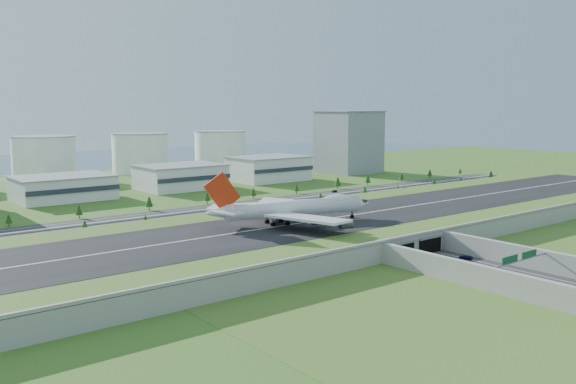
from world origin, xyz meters
TOP-DOWN VIEW (x-y plane):
  - ground at (0.00, 0.00)m, footprint 1200.00×1200.00m
  - airfield_deck at (0.00, -0.09)m, footprint 520.00×100.00m
  - underpass_road at (0.00, -99.42)m, footprint 38.80×120.40m
  - sign_gantry_near at (0.00, -95.04)m, footprint 38.70×0.70m
  - north_expressway at (0.00, 95.00)m, footprint 560.00×36.00m
  - tree_row at (6.41, 95.28)m, footprint 503.74×48.65m
  - hangar_mid_a at (-60.00, 190.00)m, footprint 58.00×42.00m
  - hangar_mid_b at (25.00, 190.00)m, footprint 58.00×42.00m
  - hangar_mid_c at (105.00, 190.00)m, footprint 58.00×42.00m
  - office_tower at (200.00, 195.00)m, footprint 46.00×46.00m
  - fuel_tank_b at (-35.00, 310.00)m, footprint 50.00×50.00m
  - fuel_tank_c at (50.00, 310.00)m, footprint 50.00×50.00m
  - fuel_tank_d at (135.00, 310.00)m, footprint 50.00×50.00m
  - bay_water at (0.00, 480.00)m, footprint 1200.00×260.00m
  - boeing_747 at (-21.33, 2.27)m, footprint 78.06×72.81m
  - car_0 at (-11.21, -85.57)m, footprint 3.32×4.59m
  - car_2 at (11.68, -65.50)m, footprint 3.20×5.56m
  - car_5 at (99.46, 105.31)m, footprint 4.64×1.71m
  - car_6 at (154.68, 88.61)m, footprint 5.35×3.40m
  - car_7 at (4.67, 103.96)m, footprint 5.11×3.11m

SIDE VIEW (x-z plane):
  - ground at x=0.00m, z-range 0.00..0.00m
  - bay_water at x=0.00m, z-range 0.00..0.06m
  - north_expressway at x=0.00m, z-range 0.00..0.12m
  - car_6 at x=154.68m, z-range 0.12..1.49m
  - car_7 at x=4.67m, z-range 0.12..1.50m
  - car_0 at x=-11.21m, z-range 0.12..1.57m
  - car_2 at x=11.68m, z-range 0.12..1.58m
  - car_5 at x=99.46m, z-range 0.12..1.64m
  - underpass_road at x=0.00m, z-range -0.57..7.43m
  - airfield_deck at x=0.00m, z-range -0.48..8.72m
  - tree_row at x=6.41m, z-range 0.44..8.82m
  - sign_gantry_near at x=0.00m, z-range 2.05..11.85m
  - hangar_mid_a at x=-60.00m, z-range 0.00..15.00m
  - hangar_mid_b at x=25.00m, z-range 0.00..17.00m
  - hangar_mid_c at x=105.00m, z-range 0.00..19.00m
  - boeing_747 at x=-21.33m, z-range 2.61..27.30m
  - fuel_tank_b at x=-35.00m, z-range 0.00..35.00m
  - fuel_tank_c at x=50.00m, z-range 0.00..35.00m
  - fuel_tank_d at x=135.00m, z-range 0.00..35.00m
  - office_tower at x=200.00m, z-range 0.00..55.00m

